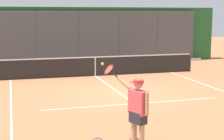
{
  "coord_description": "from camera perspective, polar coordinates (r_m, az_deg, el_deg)",
  "views": [
    {
      "loc": [
        3.99,
        12.83,
        3.02
      ],
      "look_at": [
        0.53,
        0.67,
        1.05
      ],
      "focal_mm": 57.4,
      "sensor_mm": 36.0,
      "label": 1
    }
  ],
  "objects": [
    {
      "name": "fence_backdrop",
      "position": [
        22.3,
        -5.57,
        5.46
      ],
      "size": [
        18.26,
        1.37,
        3.46
      ],
      "color": "#474C51",
      "rests_on": "ground"
    },
    {
      "name": "tennis_ball_near_baseline",
      "position": [
        16.74,
        -8.15,
        -1.52
      ],
      "size": [
        0.07,
        0.07,
        0.07
      ],
      "primitive_type": "sphere",
      "color": "#C1D138",
      "rests_on": "ground"
    },
    {
      "name": "tennis_player",
      "position": [
        8.01,
        4.05,
        -6.26
      ],
      "size": [
        0.83,
        1.18,
        1.9
      ],
      "rotation": [
        0.0,
        0.0,
        -1.19
      ],
      "color": "black",
      "rests_on": "ground"
    },
    {
      "name": "court_line_markings",
      "position": [
        12.06,
        3.99,
        -5.65
      ],
      "size": [
        8.17,
        10.65,
        0.01
      ],
      "color": "white",
      "rests_on": "ground"
    },
    {
      "name": "tennis_net",
      "position": [
        17.72,
        -2.7,
        0.65
      ],
      "size": [
        10.5,
        0.09,
        1.07
      ],
      "color": "#2D2D2D",
      "rests_on": "ground"
    },
    {
      "name": "ground_plane",
      "position": [
        13.77,
        1.37,
        -3.82
      ],
      "size": [
        60.0,
        60.0,
        0.0
      ],
      "primitive_type": "plane",
      "color": "#B76B42"
    }
  ]
}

